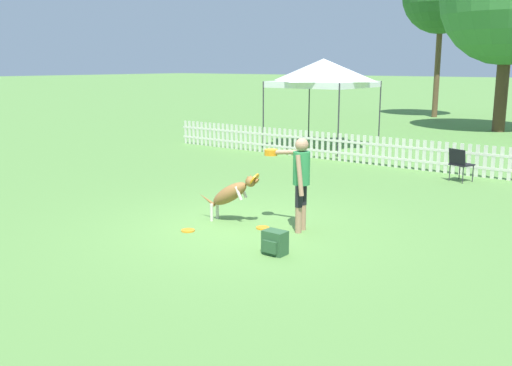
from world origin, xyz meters
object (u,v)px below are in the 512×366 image
object	(u,v)px
leaping_dog	(232,193)
folding_chair_center	(460,162)
frisbee_near_handler	(188,230)
backpack_on_grass	(275,243)
handler_person	(299,173)
canopy_tent_main	(323,73)
frisbee_near_dog	(263,228)

from	to	relation	value
leaping_dog	folding_chair_center	bearing A→B (deg)	149.70
frisbee_near_handler	folding_chair_center	distance (m)	7.25
frisbee_near_handler	backpack_on_grass	distance (m)	1.85
handler_person	canopy_tent_main	bearing A→B (deg)	17.12
handler_person	frisbee_near_dog	world-z (taller)	handler_person
leaping_dog	frisbee_near_handler	bearing A→B (deg)	-25.33
handler_person	leaping_dog	bearing A→B (deg)	90.63
frisbee_near_dog	folding_chair_center	world-z (taller)	folding_chair_center
frisbee_near_handler	frisbee_near_dog	size ratio (longest dim) A/B	1.00
handler_person	backpack_on_grass	size ratio (longest dim) A/B	4.40
handler_person	folding_chair_center	world-z (taller)	handler_person
leaping_dog	backpack_on_grass	xyz separation A→B (m)	(1.62, -0.96, -0.35)
backpack_on_grass	canopy_tent_main	bearing A→B (deg)	117.44
canopy_tent_main	handler_person	bearing A→B (deg)	-61.31
handler_person	canopy_tent_main	distance (m)	9.96
leaping_dog	canopy_tent_main	bearing A→B (deg)	-170.10
leaping_dog	frisbee_near_dog	xyz separation A→B (m)	(0.68, 0.00, -0.51)
folding_chair_center	canopy_tent_main	size ratio (longest dim) A/B	0.27
handler_person	frisbee_near_handler	bearing A→B (deg)	117.06
leaping_dog	canopy_tent_main	world-z (taller)	canopy_tent_main
leaping_dog	folding_chair_center	xyz separation A→B (m)	(2.03, 5.99, -0.05)
handler_person	leaping_dog	size ratio (longest dim) A/B	1.29
frisbee_near_dog	canopy_tent_main	bearing A→B (deg)	115.17
leaping_dog	frisbee_near_handler	xyz separation A→B (m)	(-0.22, -0.89, -0.51)
leaping_dog	handler_person	bearing A→B (deg)	90.63
frisbee_near_handler	backpack_on_grass	xyz separation A→B (m)	(1.84, -0.07, 0.16)
folding_chair_center	leaping_dog	bearing A→B (deg)	90.02
frisbee_near_handler	backpack_on_grass	bearing A→B (deg)	-2.31
handler_person	leaping_dog	xyz separation A→B (m)	(-1.23, -0.27, -0.46)
frisbee_near_dog	folding_chair_center	size ratio (longest dim) A/B	0.29
backpack_on_grass	frisbee_near_handler	bearing A→B (deg)	177.69
folding_chair_center	handler_person	bearing A→B (deg)	100.76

